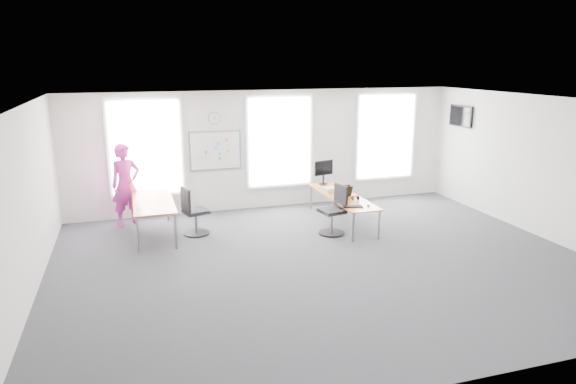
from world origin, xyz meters
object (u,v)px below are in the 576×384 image
object	(u,v)px
desk_left	(153,204)
keyboard	(353,207)
chair_left	(193,214)
monitor	(323,170)
chair_right	(334,213)
desk_right	(342,197)
headphones	(355,198)
person	(126,185)

from	to	relation	value
desk_left	keyboard	world-z (taller)	desk_left
desk_left	chair_left	distance (m)	0.87
chair_left	monitor	xyz separation A→B (m)	(3.40, 0.95, 0.56)
chair_left	chair_right	bearing A→B (deg)	-121.01
keyboard	monitor	size ratio (longest dim) A/B	0.69
desk_right	chair_left	world-z (taller)	chair_left
headphones	monitor	distance (m)	1.61
chair_right	keyboard	distance (m)	0.47
chair_right	monitor	bearing A→B (deg)	155.90
desk_right	chair_left	xyz separation A→B (m)	(-3.44, 0.18, -0.15)
keyboard	headphones	bearing A→B (deg)	76.82
desk_right	chair_right	size ratio (longest dim) A/B	2.50
desk_left	chair_right	xyz separation A→B (m)	(3.78, -1.05, -0.23)
person	monitor	bearing A→B (deg)	-24.78
desk_right	person	distance (m)	4.99
desk_right	chair_right	world-z (taller)	chair_right
headphones	monitor	bearing A→B (deg)	112.47
headphones	monitor	size ratio (longest dim) A/B	0.27
chair_left	monitor	bearing A→B (deg)	-89.49
desk_right	headphones	xyz separation A→B (m)	(0.12, -0.43, 0.09)
headphones	keyboard	bearing A→B (deg)	-102.29
chair_right	person	bearing A→B (deg)	-125.64
desk_right	keyboard	xyz separation A→B (m)	(-0.17, -0.96, 0.05)
desk_left	person	world-z (taller)	person
keyboard	headphones	size ratio (longest dim) A/B	2.54
chair_left	person	bearing A→B (deg)	33.86
desk_right	chair_right	bearing A→B (deg)	-125.46
headphones	monitor	xyz separation A→B (m)	(-0.16, 1.57, 0.33)
keyboard	monitor	xyz separation A→B (m)	(0.13, 2.09, 0.36)
keyboard	headphones	xyz separation A→B (m)	(0.29, 0.52, 0.04)
person	headphones	xyz separation A→B (m)	(4.91, -1.80, -0.25)
person	desk_right	bearing A→B (deg)	-37.93
desk_right	chair_left	size ratio (longest dim) A/B	2.53
chair_left	monitor	world-z (taller)	monitor
keyboard	chair_right	bearing A→B (deg)	151.34
chair_right	person	size ratio (longest dim) A/B	0.57
desk_left	chair_left	bearing A→B (deg)	-14.44
person	keyboard	bearing A→B (deg)	-48.68
desk_left	person	bearing A→B (deg)	119.19
desk_right	headphones	distance (m)	0.46
chair_left	person	distance (m)	1.86
chair_left	keyboard	size ratio (longest dim) A/B	2.48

